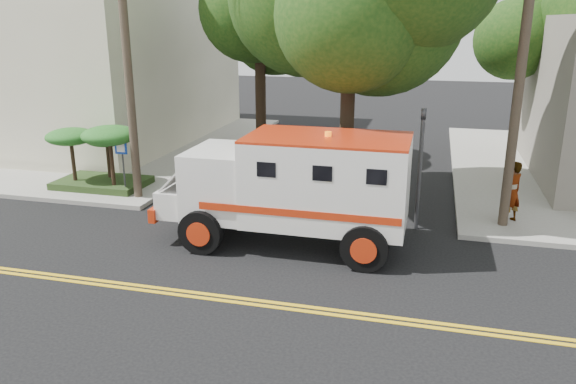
# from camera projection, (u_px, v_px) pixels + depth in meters

# --- Properties ---
(ground) EXTENTS (100.00, 100.00, 0.00)m
(ground) POSITION_uv_depth(u_px,v_px,m) (232.00, 300.00, 12.52)
(ground) COLOR black
(ground) RESTS_ON ground
(sidewalk_nw) EXTENTS (17.00, 17.00, 0.15)m
(sidewalk_nw) POSITION_uv_depth(u_px,v_px,m) (71.00, 142.00, 28.24)
(sidewalk_nw) COLOR gray
(sidewalk_nw) RESTS_ON ground
(building_left) EXTENTS (16.00, 14.00, 10.00)m
(building_left) POSITION_uv_depth(u_px,v_px,m) (43.00, 37.00, 28.61)
(building_left) COLOR beige
(building_left) RESTS_ON sidewalk_nw
(utility_pole_left) EXTENTS (0.28, 0.28, 9.00)m
(utility_pole_left) POSITION_uv_depth(u_px,v_px,m) (128.00, 68.00, 18.10)
(utility_pole_left) COLOR #382D23
(utility_pole_left) RESTS_ON ground
(utility_pole_right) EXTENTS (0.28, 0.28, 9.00)m
(utility_pole_right) POSITION_uv_depth(u_px,v_px,m) (520.00, 76.00, 15.42)
(utility_pole_right) COLOR #382D23
(utility_pole_right) RESTS_ON ground
(tree_left) EXTENTS (4.48, 4.20, 7.70)m
(tree_left) POSITION_uv_depth(u_px,v_px,m) (266.00, 26.00, 22.39)
(tree_left) COLOR black
(tree_left) RESTS_ON ground
(tree_right) EXTENTS (4.80, 4.50, 8.20)m
(tree_right) POSITION_uv_depth(u_px,v_px,m) (560.00, 17.00, 23.20)
(tree_right) COLOR black
(tree_right) RESTS_ON ground
(traffic_signal) EXTENTS (0.15, 0.18, 3.60)m
(traffic_signal) POSITION_uv_depth(u_px,v_px,m) (421.00, 156.00, 16.14)
(traffic_signal) COLOR #3F3F42
(traffic_signal) RESTS_ON ground
(accessibility_sign) EXTENTS (0.45, 0.10, 2.02)m
(accessibility_sign) POSITION_uv_depth(u_px,v_px,m) (122.00, 160.00, 19.32)
(accessibility_sign) COLOR #3F3F42
(accessibility_sign) RESTS_ON ground
(palm_planter) EXTENTS (3.52, 2.63, 2.36)m
(palm_planter) POSITION_uv_depth(u_px,v_px,m) (97.00, 147.00, 19.96)
(palm_planter) COLOR #1E3314
(palm_planter) RESTS_ON sidewalk_nw
(armored_truck) EXTENTS (6.83, 2.78, 3.10)m
(armored_truck) POSITION_uv_depth(u_px,v_px,m) (295.00, 183.00, 15.10)
(armored_truck) COLOR silver
(armored_truck) RESTS_ON ground
(pedestrian_a) EXTENTS (0.80, 0.78, 1.86)m
(pedestrian_a) POSITION_uv_depth(u_px,v_px,m) (512.00, 192.00, 16.72)
(pedestrian_a) COLOR gray
(pedestrian_a) RESTS_ON sidewalk_ne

